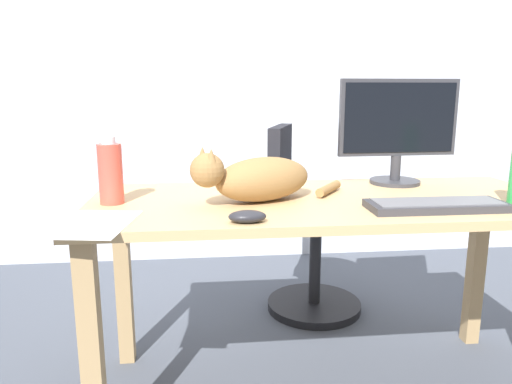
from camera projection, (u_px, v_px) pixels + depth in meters
The scene contains 9 objects.
back_wall at pixel (269, 61), 3.08m from camera, with size 6.00×0.04×2.60m, color silver.
desk at pixel (325, 226), 1.72m from camera, with size 1.65×0.69×0.75m.
office_chair at pixel (306, 232), 2.45m from camera, with size 0.50×0.48×0.95m.
monitor at pixel (398, 127), 1.91m from camera, with size 0.48×0.20×0.41m.
keyboard at pixel (437, 205), 1.53m from camera, with size 0.44×0.15×0.03m.
cat at pixel (258, 178), 1.63m from camera, with size 0.56×0.33×0.20m.
computer_mouse at pixel (247, 216), 1.38m from camera, with size 0.11×0.06×0.04m, color #232328.
paper_sheet at pixel (92, 224), 1.37m from camera, with size 0.21×0.30×0.00m, color white.
spray_bottle at pixel (110, 173), 1.59m from camera, with size 0.08×0.08×0.22m.
Camera 1 is at (-0.42, -1.62, 1.13)m, focal length 33.88 mm.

